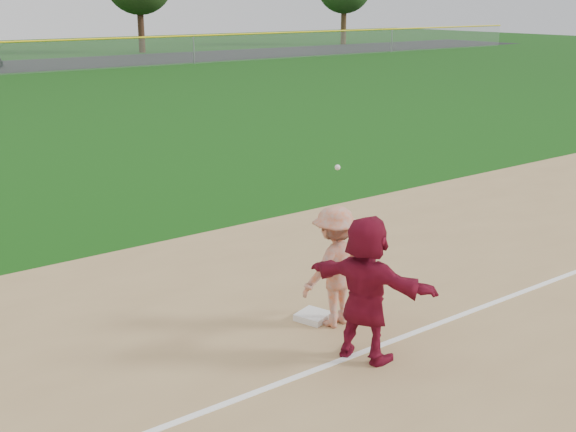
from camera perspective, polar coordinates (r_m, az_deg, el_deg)
ground at (r=10.74m, az=4.83°, el=-8.53°), size 160.00×160.00×0.00m
foul_line at (r=10.21m, az=7.83°, el=-9.90°), size 60.00×0.10×0.01m
first_base at (r=10.80m, az=2.01°, el=-7.92°), size 0.55×0.55×0.10m
base_runner at (r=9.39m, az=6.19°, el=-5.72°), size 1.17×1.91×1.96m
first_base_play at (r=10.37m, az=3.71°, el=-4.00°), size 1.21×0.78×2.38m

